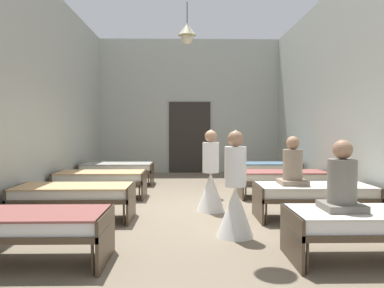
{
  "coord_description": "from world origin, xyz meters",
  "views": [
    {
      "loc": [
        -0.16,
        -6.87,
        1.5
      ],
      "look_at": [
        0.0,
        1.37,
        1.15
      ],
      "focal_mm": 33.99,
      "sensor_mm": 36.0,
      "label": 1
    }
  ],
  "objects_px": {
    "bed_right_row_0": "(373,222)",
    "bed_right_row_1": "(314,193)",
    "nurse_mid_aisle": "(211,182)",
    "bed_left_row_3": "(117,168)",
    "bed_left_row_1": "(74,194)",
    "patient_seated_secondary": "(342,184)",
    "bed_right_row_3": "(264,168)",
    "bed_right_row_2": "(283,177)",
    "bed_left_row_0": "(22,224)",
    "patient_seated_primary": "(293,167)",
    "nurse_near_aisle": "(235,199)",
    "bed_left_row_2": "(101,178)"
  },
  "relations": [
    {
      "from": "bed_right_row_0",
      "to": "patient_seated_secondary",
      "type": "height_order",
      "value": "patient_seated_secondary"
    },
    {
      "from": "bed_left_row_2",
      "to": "patient_seated_secondary",
      "type": "xyz_separation_m",
      "value": [
        3.59,
        -3.76,
        0.43
      ]
    },
    {
      "from": "bed_left_row_1",
      "to": "bed_right_row_1",
      "type": "height_order",
      "value": "same"
    },
    {
      "from": "bed_left_row_1",
      "to": "patient_seated_primary",
      "type": "xyz_separation_m",
      "value": [
        3.59,
        0.03,
        0.43
      ]
    },
    {
      "from": "bed_left_row_1",
      "to": "nurse_mid_aisle",
      "type": "bearing_deg",
      "value": 15.67
    },
    {
      "from": "nurse_mid_aisle",
      "to": "patient_seated_primary",
      "type": "xyz_separation_m",
      "value": [
        1.31,
        -0.61,
        0.34
      ]
    },
    {
      "from": "bed_right_row_2",
      "to": "bed_left_row_3",
      "type": "height_order",
      "value": "same"
    },
    {
      "from": "bed_right_row_0",
      "to": "nurse_near_aisle",
      "type": "xyz_separation_m",
      "value": [
        -1.43,
        0.96,
        0.09
      ]
    },
    {
      "from": "bed_right_row_1",
      "to": "bed_left_row_3",
      "type": "bearing_deg",
      "value": 136.06
    },
    {
      "from": "bed_right_row_1",
      "to": "patient_seated_secondary",
      "type": "xyz_separation_m",
      "value": [
        -0.35,
        -1.86,
        0.43
      ]
    },
    {
      "from": "bed_left_row_3",
      "to": "bed_right_row_3",
      "type": "xyz_separation_m",
      "value": [
        3.94,
        0.0,
        0.0
      ]
    },
    {
      "from": "bed_right_row_0",
      "to": "bed_left_row_3",
      "type": "xyz_separation_m",
      "value": [
        -3.94,
        5.7,
        0.0
      ]
    },
    {
      "from": "nurse_mid_aisle",
      "to": "patient_seated_primary",
      "type": "distance_m",
      "value": 1.49
    },
    {
      "from": "bed_right_row_1",
      "to": "bed_left_row_2",
      "type": "relative_size",
      "value": 1.0
    },
    {
      "from": "nurse_mid_aisle",
      "to": "bed_left_row_2",
      "type": "bearing_deg",
      "value": 173.97
    },
    {
      "from": "bed_left_row_0",
      "to": "bed_left_row_3",
      "type": "xyz_separation_m",
      "value": [
        0.0,
        5.7,
        0.0
      ]
    },
    {
      "from": "bed_right_row_3",
      "to": "bed_right_row_0",
      "type": "bearing_deg",
      "value": -90.0
    },
    {
      "from": "bed_left_row_3",
      "to": "bed_left_row_0",
      "type": "bearing_deg",
      "value": -90.0
    },
    {
      "from": "bed_left_row_1",
      "to": "bed_right_row_3",
      "type": "xyz_separation_m",
      "value": [
        3.94,
        3.8,
        0.0
      ]
    },
    {
      "from": "bed_left_row_2",
      "to": "nurse_mid_aisle",
      "type": "height_order",
      "value": "nurse_mid_aisle"
    },
    {
      "from": "bed_left_row_0",
      "to": "bed_right_row_3",
      "type": "bearing_deg",
      "value": 55.32
    },
    {
      "from": "nurse_near_aisle",
      "to": "nurse_mid_aisle",
      "type": "height_order",
      "value": "same"
    },
    {
      "from": "bed_left_row_0",
      "to": "bed_right_row_2",
      "type": "distance_m",
      "value": 5.48
    },
    {
      "from": "bed_right_row_0",
      "to": "bed_right_row_3",
      "type": "height_order",
      "value": "same"
    },
    {
      "from": "bed_right_row_1",
      "to": "bed_right_row_2",
      "type": "bearing_deg",
      "value": 90.0
    },
    {
      "from": "bed_right_row_0",
      "to": "bed_left_row_1",
      "type": "distance_m",
      "value": 4.38
    },
    {
      "from": "bed_right_row_0",
      "to": "nurse_near_aisle",
      "type": "bearing_deg",
      "value": 146.1
    },
    {
      "from": "bed_right_row_2",
      "to": "patient_seated_secondary",
      "type": "bearing_deg",
      "value": -95.31
    },
    {
      "from": "bed_left_row_3",
      "to": "nurse_mid_aisle",
      "type": "bearing_deg",
      "value": -54.19
    },
    {
      "from": "bed_left_row_2",
      "to": "bed_left_row_3",
      "type": "bearing_deg",
      "value": 90.0
    },
    {
      "from": "nurse_mid_aisle",
      "to": "bed_right_row_1",
      "type": "bearing_deg",
      "value": 1.85
    },
    {
      "from": "bed_right_row_0",
      "to": "bed_left_row_1",
      "type": "height_order",
      "value": "same"
    },
    {
      "from": "bed_right_row_0",
      "to": "bed_right_row_1",
      "type": "height_order",
      "value": "same"
    },
    {
      "from": "bed_right_row_0",
      "to": "bed_right_row_3",
      "type": "distance_m",
      "value": 5.7
    },
    {
      "from": "bed_right_row_2",
      "to": "bed_left_row_2",
      "type": "bearing_deg",
      "value": 180.0
    },
    {
      "from": "bed_left_row_0",
      "to": "bed_right_row_1",
      "type": "distance_m",
      "value": 4.38
    },
    {
      "from": "bed_left_row_0",
      "to": "bed_right_row_1",
      "type": "bearing_deg",
      "value": 25.73
    },
    {
      "from": "bed_right_row_0",
      "to": "bed_left_row_3",
      "type": "bearing_deg",
      "value": 124.68
    },
    {
      "from": "bed_right_row_3",
      "to": "patient_seated_primary",
      "type": "height_order",
      "value": "patient_seated_primary"
    },
    {
      "from": "bed_right_row_2",
      "to": "patient_seated_primary",
      "type": "xyz_separation_m",
      "value": [
        -0.35,
        -1.87,
        0.43
      ]
    },
    {
      "from": "patient_seated_secondary",
      "to": "bed_right_row_0",
      "type": "bearing_deg",
      "value": -5.99
    },
    {
      "from": "bed_right_row_2",
      "to": "nurse_near_aisle",
      "type": "distance_m",
      "value": 3.18
    },
    {
      "from": "bed_right_row_1",
      "to": "nurse_near_aisle",
      "type": "bearing_deg",
      "value": -146.84
    },
    {
      "from": "bed_left_row_3",
      "to": "patient_seated_primary",
      "type": "height_order",
      "value": "patient_seated_primary"
    },
    {
      "from": "bed_right_row_0",
      "to": "bed_left_row_1",
      "type": "relative_size",
      "value": 1.0
    },
    {
      "from": "bed_left_row_0",
      "to": "nurse_near_aisle",
      "type": "xyz_separation_m",
      "value": [
        2.51,
        0.96,
        0.09
      ]
    },
    {
      "from": "nurse_near_aisle",
      "to": "patient_seated_secondary",
      "type": "height_order",
      "value": "nurse_near_aisle"
    },
    {
      "from": "nurse_mid_aisle",
      "to": "bed_left_row_3",
      "type": "bearing_deg",
      "value": 148.71
    },
    {
      "from": "bed_left_row_0",
      "to": "nurse_near_aisle",
      "type": "bearing_deg",
      "value": 21.0
    },
    {
      "from": "bed_right_row_3",
      "to": "nurse_mid_aisle",
      "type": "relative_size",
      "value": 1.28
    }
  ]
}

